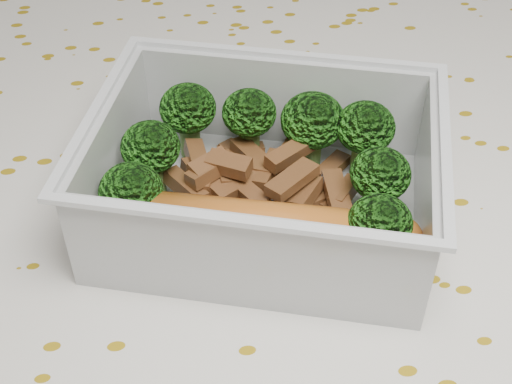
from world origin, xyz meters
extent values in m
cube|color=brown|center=(0.00, 0.00, 0.73)|extent=(1.40, 0.90, 0.04)
cube|color=silver|center=(0.00, 0.00, 0.75)|extent=(1.46, 0.96, 0.01)
cube|color=silver|center=(0.02, 0.00, 0.76)|extent=(0.22, 0.19, 0.00)
cube|color=silver|center=(0.04, 0.07, 0.79)|extent=(0.18, 0.06, 0.06)
cube|color=silver|center=(-0.01, -0.06, 0.79)|extent=(0.18, 0.06, 0.06)
cube|color=silver|center=(0.10, -0.02, 0.79)|extent=(0.05, 0.13, 0.06)
cube|color=silver|center=(-0.07, 0.03, 0.79)|extent=(0.05, 0.13, 0.06)
cube|color=silver|center=(0.04, 0.07, 0.82)|extent=(0.19, 0.07, 0.00)
cube|color=silver|center=(-0.01, -0.07, 0.82)|extent=(0.19, 0.07, 0.00)
cube|color=silver|center=(0.11, -0.03, 0.82)|extent=(0.05, 0.14, 0.00)
cube|color=silver|center=(-0.08, 0.03, 0.82)|extent=(0.05, 0.14, 0.00)
cylinder|color=#608C3F|center=(-0.02, 0.06, 0.77)|extent=(0.02, 0.02, 0.02)
ellipsoid|color=#2A7F18|center=(-0.02, 0.06, 0.80)|extent=(0.04, 0.04, 0.03)
cylinder|color=#608C3F|center=(0.01, 0.05, 0.77)|extent=(0.02, 0.02, 0.03)
ellipsoid|color=#2A7F18|center=(0.01, 0.05, 0.80)|extent=(0.03, 0.03, 0.03)
cylinder|color=#608C3F|center=(0.05, 0.04, 0.77)|extent=(0.02, 0.02, 0.02)
ellipsoid|color=#2A7F18|center=(0.05, 0.04, 0.80)|extent=(0.04, 0.04, 0.03)
cylinder|color=#608C3F|center=(0.08, 0.03, 0.77)|extent=(0.02, 0.02, 0.02)
ellipsoid|color=#2A7F18|center=(0.08, 0.03, 0.80)|extent=(0.04, 0.04, 0.03)
cylinder|color=#608C3F|center=(-0.05, 0.03, 0.77)|extent=(0.02, 0.02, 0.02)
ellipsoid|color=#2A7F18|center=(-0.05, 0.03, 0.80)|extent=(0.04, 0.04, 0.03)
cylinder|color=#608C3F|center=(0.08, -0.02, 0.77)|extent=(0.02, 0.02, 0.03)
ellipsoid|color=#2A7F18|center=(0.08, -0.02, 0.80)|extent=(0.03, 0.03, 0.03)
cylinder|color=#608C3F|center=(-0.06, -0.01, 0.77)|extent=(0.02, 0.02, 0.02)
ellipsoid|color=#2A7F18|center=(-0.06, -0.01, 0.80)|extent=(0.04, 0.04, 0.03)
cylinder|color=#608C3F|center=(0.07, -0.05, 0.77)|extent=(0.02, 0.02, 0.02)
ellipsoid|color=#2A7F18|center=(0.07, -0.05, 0.80)|extent=(0.03, 0.03, 0.03)
cube|color=brown|center=(-0.02, 0.02, 0.78)|extent=(0.02, 0.03, 0.01)
cube|color=brown|center=(-0.02, 0.01, 0.77)|extent=(0.01, 0.03, 0.01)
cube|color=brown|center=(0.00, 0.01, 0.77)|extent=(0.02, 0.03, 0.01)
cube|color=brown|center=(0.04, 0.03, 0.78)|extent=(0.03, 0.03, 0.01)
cube|color=brown|center=(0.00, 0.02, 0.77)|extent=(0.03, 0.02, 0.01)
cube|color=brown|center=(0.01, 0.05, 0.77)|extent=(0.03, 0.01, 0.01)
cube|color=brown|center=(-0.01, 0.02, 0.79)|extent=(0.03, 0.02, 0.01)
cube|color=brown|center=(0.06, -0.01, 0.78)|extent=(0.01, 0.04, 0.01)
cube|color=brown|center=(0.04, 0.00, 0.78)|extent=(0.03, 0.03, 0.01)
cube|color=brown|center=(0.02, 0.02, 0.78)|extent=(0.02, 0.03, 0.01)
cube|color=brown|center=(0.06, -0.01, 0.78)|extent=(0.02, 0.03, 0.01)
cube|color=brown|center=(0.01, 0.04, 0.77)|extent=(0.03, 0.03, 0.01)
cube|color=brown|center=(-0.01, 0.02, 0.78)|extent=(0.01, 0.03, 0.01)
cube|color=brown|center=(0.01, 0.01, 0.77)|extent=(0.02, 0.04, 0.01)
cube|color=brown|center=(-0.02, 0.04, 0.78)|extent=(0.02, 0.03, 0.01)
cube|color=brown|center=(0.05, 0.00, 0.77)|extent=(0.03, 0.02, 0.01)
cube|color=brown|center=(0.03, 0.00, 0.77)|extent=(0.02, 0.03, 0.01)
cube|color=brown|center=(0.00, 0.01, 0.79)|extent=(0.03, 0.02, 0.01)
cube|color=brown|center=(0.06, 0.03, 0.77)|extent=(0.03, 0.03, 0.01)
cube|color=brown|center=(0.00, 0.01, 0.78)|extent=(0.03, 0.03, 0.01)
cube|color=brown|center=(0.05, 0.00, 0.77)|extent=(0.03, 0.03, 0.01)
cube|color=brown|center=(-0.02, 0.01, 0.79)|extent=(0.03, 0.03, 0.01)
cube|color=brown|center=(-0.03, 0.01, 0.78)|extent=(0.03, 0.03, 0.01)
cube|color=brown|center=(0.01, 0.00, 0.78)|extent=(0.03, 0.04, 0.01)
cube|color=brown|center=(0.01, 0.02, 0.78)|extent=(0.03, 0.02, 0.01)
cube|color=brown|center=(0.03, 0.02, 0.77)|extent=(0.03, 0.01, 0.01)
cube|color=brown|center=(0.03, 0.00, 0.79)|extent=(0.04, 0.03, 0.01)
cube|color=brown|center=(0.01, 0.04, 0.78)|extent=(0.02, 0.03, 0.01)
cube|color=brown|center=(0.01, 0.04, 0.77)|extent=(0.02, 0.03, 0.01)
cube|color=brown|center=(0.03, 0.02, 0.79)|extent=(0.03, 0.03, 0.01)
cube|color=brown|center=(-0.02, 0.02, 0.78)|extent=(0.02, 0.03, 0.01)
cylinder|color=#B05C1E|center=(0.01, -0.04, 0.79)|extent=(0.15, 0.07, 0.03)
sphere|color=#B05C1E|center=(0.08, -0.06, 0.79)|extent=(0.03, 0.03, 0.03)
sphere|color=#B05C1E|center=(-0.06, -0.02, 0.79)|extent=(0.03, 0.03, 0.03)
camera|label=1|loc=(-0.03, -0.30, 1.06)|focal=50.00mm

